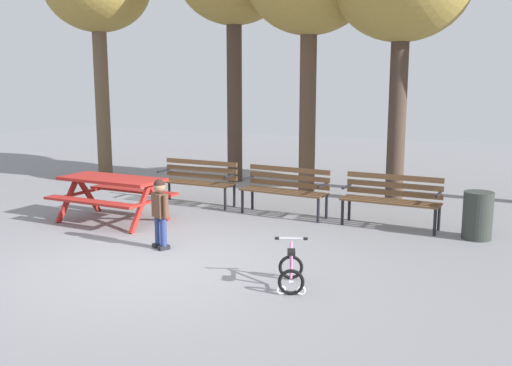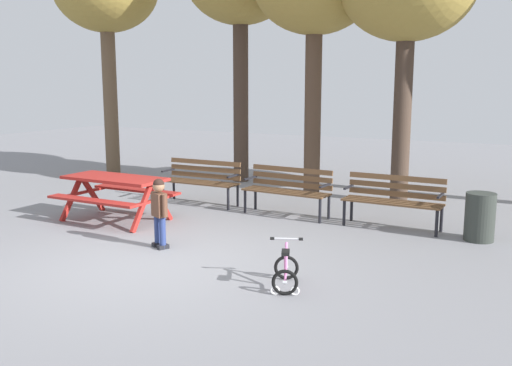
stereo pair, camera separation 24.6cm
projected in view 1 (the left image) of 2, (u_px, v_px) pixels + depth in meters
The scene contains 8 objects.
ground at pixel (153, 262), 7.51m from camera, with size 36.00×36.00×0.00m, color gray.
picnic_table at pixel (112, 188), 9.63m from camera, with size 1.82×1.37×0.79m.
park_bench_far_left at pixel (198, 178), 11.06m from camera, with size 1.60×0.46×0.85m.
park_bench_left at pixel (286, 187), 10.14m from camera, with size 1.63×0.56×0.85m.
park_bench_right at pixel (392, 196), 9.31m from camera, with size 1.61×0.50×0.85m.
child_standing at pixel (160, 208), 8.05m from camera, with size 0.35×0.25×1.01m.
kids_bicycle at pixel (291, 270), 6.58m from camera, with size 0.53×0.63×0.54m.
trash_bin at pixel (478, 215), 8.60m from camera, with size 0.44×0.44×0.73m, color #2D332D.
Camera 1 is at (4.39, -5.89, 2.34)m, focal length 39.88 mm.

